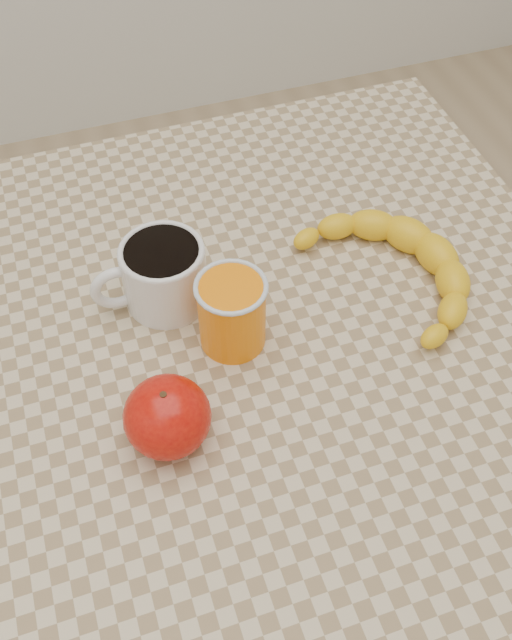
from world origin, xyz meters
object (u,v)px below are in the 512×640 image
object	(u,v)px
banana	(395,268)
apple	(167,417)
orange_juice_glass	(232,312)
table	(256,374)
coffee_mug	(162,273)

from	to	relation	value
banana	apple	bearing A→B (deg)	-170.95
orange_juice_glass	apple	bearing A→B (deg)	-134.23
apple	banana	xyz separation A→B (m)	(0.30, 0.12, -0.02)
orange_juice_glass	apple	distance (m)	0.14
table	coffee_mug	bearing A→B (deg)	136.94
apple	coffee_mug	bearing A→B (deg)	77.65
table	apple	xyz separation A→B (m)	(-0.12, -0.10, 0.13)
table	orange_juice_glass	world-z (taller)	orange_juice_glass
table	apple	size ratio (longest dim) A/B	8.53
table	coffee_mug	world-z (taller)	coffee_mug
coffee_mug	table	bearing A→B (deg)	-43.06
orange_juice_glass	banana	distance (m)	0.21
orange_juice_glass	banana	size ratio (longest dim) A/B	0.30
coffee_mug	apple	size ratio (longest dim) A/B	1.43
table	orange_juice_glass	bearing A→B (deg)	-175.80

